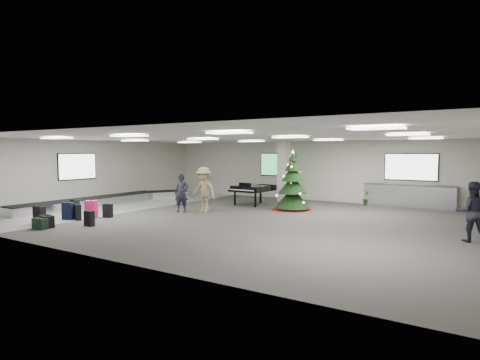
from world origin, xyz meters
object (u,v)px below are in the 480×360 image
Objects in this scene: baggage_carousel at (109,200)px; traveler_b at (204,190)px; grand_piano at (252,189)px; service_counter at (409,196)px; potted_plant_right at (475,205)px; christmas_tree at (292,189)px; potted_plant_left at (367,198)px; traveler_bench at (472,212)px; traveler_a at (182,193)px; pink_suitcase at (91,209)px.

traveler_b is (5.55, 0.51, 0.76)m from baggage_carousel.
grand_piano is 1.05× the size of traveler_b.
potted_plant_right is at bearing -8.97° from service_counter.
christmas_tree is 7.72m from potted_plant_right.
potted_plant_left is (10.96, 6.52, 0.15)m from baggage_carousel.
traveler_bench reaches higher than grand_piano.
traveler_a is 2.31× the size of potted_plant_right.
potted_plant_left is (8.25, 9.61, 0.02)m from pink_suitcase.
potted_plant_right reaches higher than baggage_carousel.
potted_plant_right is (12.84, 9.40, 0.02)m from pink_suitcase.
baggage_carousel is 12.75m from potted_plant_left.
traveler_bench is at bearing -7.26° from pink_suitcase.
christmas_tree reaches higher than grand_piano.
service_counter is at bearing -79.45° from traveler_bench.
pink_suitcase is 0.26× the size of christmas_tree.
potted_plant_left is (6.20, 6.56, -0.47)m from traveler_a.
grand_piano is at bearing -164.70° from potted_plant_right.
traveler_a is (-1.34, -3.76, 0.03)m from grand_piano.
traveler_a is (-8.07, -6.77, 0.29)m from service_counter.
traveler_a is 2.31× the size of potted_plant_left.
baggage_carousel is at bearing -145.41° from grand_piano.
grand_piano is 2.85× the size of potted_plant_right.
baggage_carousel is 5.52× the size of traveler_bench.
pink_suitcase is 0.43× the size of traveler_a.
christmas_tree reaches higher than baggage_carousel.
traveler_a is at bearing -149.55° from potted_plant_right.
traveler_a is (-3.78, -3.17, -0.10)m from christmas_tree.
christmas_tree is (8.55, 3.13, 0.72)m from baggage_carousel.
pink_suitcase is at bearing -124.05° from traveler_b.
grand_piano is (6.11, 3.72, 0.59)m from baggage_carousel.
christmas_tree is 2.51m from grand_piano.
traveler_a is 12.53m from potted_plant_right.
traveler_b reaches higher than service_counter.
traveler_b reaches higher than traveler_a.
potted_plant_right is at bearing 22.06° from baggage_carousel.
service_counter is at bearing 40.00° from christmas_tree.
pink_suitcase is 0.40× the size of traveler_bench.
service_counter reaches higher than potted_plant_left.
traveler_b is at bearing 5.24° from baggage_carousel.
traveler_bench is at bearing -23.58° from christmas_tree.
grand_piano is (-6.73, -3.01, 0.26)m from service_counter.
pink_suitcase is 13.31m from traveler_bench.
grand_piano is 3.26m from traveler_b.
baggage_carousel is 13.43× the size of potted_plant_left.
christmas_tree is at bearing 45.30° from traveler_b.
traveler_b is 11.58m from potted_plant_right.
service_counter is 5.60× the size of potted_plant_left.
traveler_bench is (2.80, -6.70, 0.33)m from service_counter.
potted_plant_left is at bearing 177.36° from potted_plant_right.
traveler_bench is (10.87, 0.07, 0.04)m from traveler_a.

